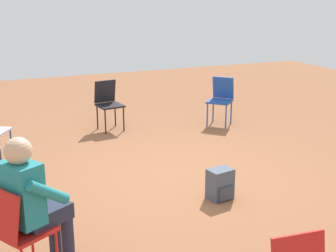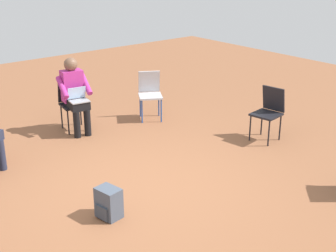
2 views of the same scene
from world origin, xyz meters
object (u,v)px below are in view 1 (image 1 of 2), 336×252
(person_in_teal, at_px, (32,198))
(backpack_near_laptop_user, at_px, (220,186))
(chair_northwest, at_px, (17,228))
(chair_southeast, at_px, (221,97))
(chair_east, at_px, (108,101))

(person_in_teal, bearing_deg, backpack_near_laptop_user, 78.27)
(chair_northwest, bearing_deg, chair_southeast, 102.99)
(chair_southeast, relative_size, chair_east, 1.00)
(chair_northwest, height_order, backpack_near_laptop_user, chair_northwest)
(chair_southeast, bearing_deg, chair_northwest, 88.42)
(chair_southeast, height_order, chair_east, same)
(chair_east, height_order, person_in_teal, person_in_teal)
(person_in_teal, bearing_deg, chair_southeast, 103.42)
(chair_southeast, xyz_separation_m, chair_east, (0.49, 1.94, 0.00))
(chair_northwest, relative_size, backpack_near_laptop_user, 2.36)
(chair_southeast, relative_size, person_in_teal, 0.69)
(chair_southeast, distance_m, person_in_teal, 5.07)
(person_in_teal, height_order, backpack_near_laptop_user, person_in_teal)
(chair_northwest, bearing_deg, chair_east, 125.04)
(chair_east, bearing_deg, chair_southeast, 157.86)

